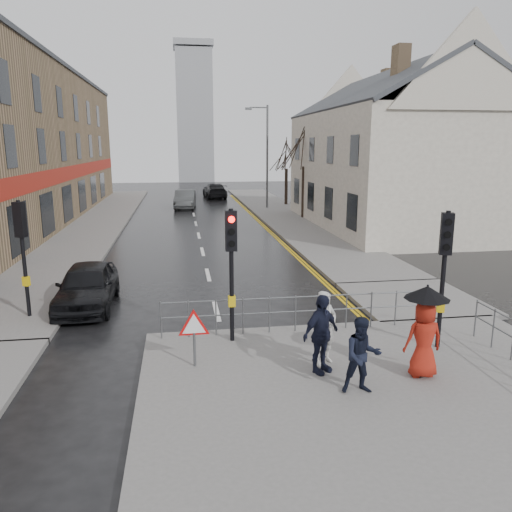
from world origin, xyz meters
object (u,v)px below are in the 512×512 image
object	(u,v)px
car_parked	(87,286)
car_mid	(185,199)
pedestrian_with_umbrella	(425,327)
pedestrian_a	(325,328)
pedestrian_b	(362,355)
pedestrian_d	(321,334)

from	to	relation	value
car_parked	car_mid	bearing A→B (deg)	82.25
pedestrian_with_umbrella	car_parked	size ratio (longest dim) A/B	0.49
pedestrian_a	pedestrian_with_umbrella	distance (m)	2.14
pedestrian_b	pedestrian_with_umbrella	size ratio (longest dim) A/B	0.78
pedestrian_b	pedestrian_d	size ratio (longest dim) A/B	0.90
pedestrian_d	car_parked	world-z (taller)	pedestrian_d
pedestrian_b	pedestrian_a	bearing A→B (deg)	107.80
pedestrian_a	car_mid	size ratio (longest dim) A/B	0.38
pedestrian_b	car_parked	xyz separation A→B (m)	(-6.48, 6.95, -0.23)
pedestrian_d	car_mid	distance (m)	31.51
pedestrian_a	pedestrian_b	size ratio (longest dim) A/B	1.07
pedestrian_with_umbrella	car_mid	xyz separation A→B (m)	(-4.60, 31.93, -0.51)
pedestrian_b	pedestrian_d	xyz separation A→B (m)	(-0.56, 1.03, 0.09)
car_parked	pedestrian_with_umbrella	bearing A→B (deg)	-38.74
pedestrian_a	pedestrian_d	distance (m)	0.50
pedestrian_b	car_mid	distance (m)	32.58
pedestrian_b	car_mid	world-z (taller)	pedestrian_b
pedestrian_with_umbrella	car_mid	distance (m)	32.26
pedestrian_d	pedestrian_with_umbrella	bearing A→B (deg)	-45.12
pedestrian_a	car_mid	distance (m)	31.08
pedestrian_b	car_mid	size ratio (longest dim) A/B	0.35
pedestrian_d	car_parked	distance (m)	8.38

